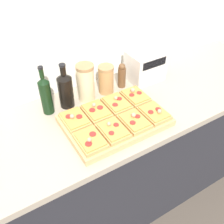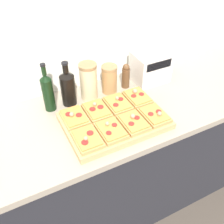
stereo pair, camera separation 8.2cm
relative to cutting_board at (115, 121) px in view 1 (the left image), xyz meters
The scene contains 17 objects.
wall_back 0.55m from the cutting_board, 96.31° to the left, with size 6.00×0.06×2.50m.
kitchen_counter 0.49m from the cutting_board, 116.89° to the left, with size 2.63×0.67×0.93m.
cutting_board is the anchor object (origin of this frame).
pizza_slice_back_left 0.21m from the cutting_board, 155.80° to the left, with size 0.12×0.16×0.05m.
pizza_slice_back_midleft 0.11m from the cutting_board, 126.39° to the left, with size 0.12×0.16×0.05m.
pizza_slice_back_midright 0.11m from the cutting_board, 53.48° to the left, with size 0.12×0.16×0.05m.
pizza_slice_back_right 0.21m from the cutting_board, 24.46° to the left, with size 0.12×0.16×0.05m.
pizza_slice_front_left 0.21m from the cutting_board, 155.70° to the right, with size 0.12×0.16×0.05m.
pizza_slice_front_midleft 0.11m from the cutting_board, 126.72° to the right, with size 0.12×0.16×0.05m.
pizza_slice_front_midright 0.11m from the cutting_board, 53.24° to the right, with size 0.12×0.16×0.05m.
pizza_slice_front_right 0.21m from the cutting_board, 24.34° to the right, with size 0.12×0.16×0.05m.
olive_oil_bottle 0.40m from the cutting_board, 134.43° to the left, with size 0.06×0.06×0.29m.
wine_bottle 0.33m from the cutting_board, 119.41° to the left, with size 0.08×0.08×0.27m.
grain_jar_tall 0.29m from the cutting_board, 95.88° to the left, with size 0.10×0.10×0.23m.
grain_jar_short 0.30m from the cutting_board, 68.80° to the left, with size 0.09×0.09×0.18m.
pepper_mill 0.36m from the cutting_board, 51.31° to the left, with size 0.05×0.05×0.16m.
toaster_oven 0.49m from the cutting_board, 34.51° to the left, with size 0.24×0.18×0.19m.
Camera 1 is at (-0.50, -0.66, 1.89)m, focal length 42.00 mm.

